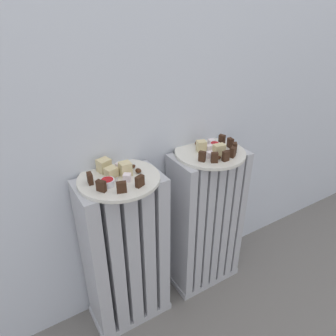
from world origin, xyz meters
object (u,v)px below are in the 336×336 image
object	(u,v)px
fork	(118,174)
plate_right	(210,153)
radiator_left	(126,254)
plate_left	(119,179)
jam_bowl_right	(215,145)
radiator_right	(205,222)
jam_bowl_left	(107,182)

from	to	relation	value
fork	plate_right	bearing A→B (deg)	-3.06
radiator_left	plate_left	bearing A→B (deg)	0.00
plate_right	jam_bowl_right	distance (m)	0.04
radiator_left	radiator_right	xyz separation A→B (m)	(0.39, -0.00, 0.00)
plate_right	jam_bowl_right	xyz separation A→B (m)	(0.03, 0.01, 0.02)
plate_right	jam_bowl_right	size ratio (longest dim) A/B	6.81
jam_bowl_left	plate_right	bearing A→B (deg)	3.76
plate_left	plate_right	bearing A→B (deg)	0.00
plate_right	jam_bowl_left	size ratio (longest dim) A/B	5.95
radiator_left	jam_bowl_right	size ratio (longest dim) A/B	16.16
radiator_left	fork	xyz separation A→B (m)	(0.01, 0.02, 0.36)
plate_left	radiator_left	bearing A→B (deg)	180.00
radiator_right	jam_bowl_right	world-z (taller)	jam_bowl_right
plate_left	fork	world-z (taller)	fork
plate_right	fork	bearing A→B (deg)	176.94
radiator_left	plate_right	xyz separation A→B (m)	(0.39, 0.00, 0.35)
radiator_left	fork	world-z (taller)	fork
radiator_right	plate_right	xyz separation A→B (m)	(0.00, 0.00, 0.35)
radiator_right	plate_left	distance (m)	0.53
jam_bowl_left	jam_bowl_right	size ratio (longest dim) A/B	1.14
plate_right	plate_left	bearing A→B (deg)	180.00
radiator_left	plate_right	world-z (taller)	plate_right
plate_left	jam_bowl_left	world-z (taller)	jam_bowl_left
radiator_right	plate_left	world-z (taller)	plate_left
plate_left	fork	xyz separation A→B (m)	(0.01, 0.02, 0.01)
jam_bowl_right	fork	bearing A→B (deg)	178.98
radiator_left	jam_bowl_left	size ratio (longest dim) A/B	14.14
radiator_left	plate_left	xyz separation A→B (m)	(0.00, 0.00, 0.35)
radiator_right	plate_right	bearing A→B (deg)	90.00
plate_left	jam_bowl_left	xyz separation A→B (m)	(-0.05, -0.03, 0.02)
jam_bowl_right	fork	xyz separation A→B (m)	(-0.42, 0.01, -0.01)
radiator_left	radiator_right	distance (m)	0.39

